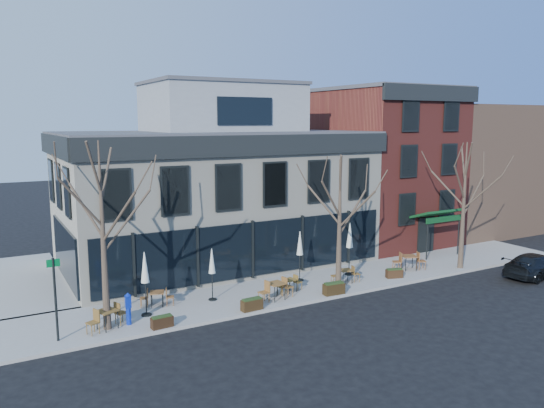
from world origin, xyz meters
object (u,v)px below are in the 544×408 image
cafe_set_0 (107,317)px  umbrella_0 (145,271)px  parked_sedan (536,265)px  call_box (128,308)px

cafe_set_0 → umbrella_0: size_ratio=0.66×
parked_sedan → umbrella_0: bearing=72.8°
umbrella_0 → parked_sedan: bearing=-11.8°
call_box → umbrella_0: 1.78m
cafe_set_0 → parked_sedan: bearing=-9.1°
parked_sedan → call_box: bearing=75.0°
parked_sedan → call_box: size_ratio=3.26×
parked_sedan → cafe_set_0: (-23.23, 3.74, -0.01)m
umbrella_0 → call_box: bearing=-144.4°
cafe_set_0 → umbrella_0: (1.88, 0.74, 1.56)m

